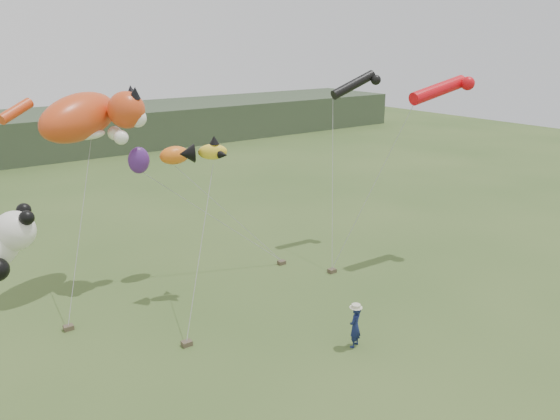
{
  "coord_description": "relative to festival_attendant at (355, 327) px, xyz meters",
  "views": [
    {
      "loc": [
        -11.09,
        -13.63,
        11.05
      ],
      "look_at": [
        1.0,
        3.0,
        4.62
      ],
      "focal_mm": 35.0,
      "sensor_mm": 36.0,
      "label": 1
    }
  ],
  "objects": [
    {
      "name": "cat_kite",
      "position": [
        -5.57,
        11.26,
        7.03
      ],
      "size": [
        5.84,
        4.12,
        2.64
      ],
      "color": "#D74418",
      "rests_on": "ground"
    },
    {
      "name": "festival_attendant",
      "position": [
        0.0,
        0.0,
        0.0
      ],
      "size": [
        0.71,
        0.59,
        1.65
      ],
      "primitive_type": "imported",
      "rotation": [
        0.0,
        0.0,
        3.52
      ],
      "color": "#141E4D",
      "rests_on": "ground"
    },
    {
      "name": "misc_kites",
      "position": [
        -2.89,
        10.32,
        5.03
      ],
      "size": [
        2.82,
        1.19,
        1.23
      ],
      "color": "orange",
      "rests_on": "ground"
    },
    {
      "name": "sandbag_anchors",
      "position": [
        -3.87,
        5.87,
        -0.73
      ],
      "size": [
        16.33,
        4.51,
        0.19
      ],
      "color": "brown",
      "rests_on": "ground"
    },
    {
      "name": "fish_kite",
      "position": [
        -2.13,
        7.38,
        5.68
      ],
      "size": [
        2.21,
        1.46,
        1.08
      ],
      "color": "yellow",
      "rests_on": "ground"
    },
    {
      "name": "tube_kites",
      "position": [
        9.19,
        5.92,
        7.94
      ],
      "size": [
        4.8,
        5.71,
        1.47
      ],
      "color": "black",
      "rests_on": "ground"
    },
    {
      "name": "ground",
      "position": [
        -1.83,
        0.64,
        -0.83
      ],
      "size": [
        120.0,
        120.0,
        0.0
      ],
      "primitive_type": "plane",
      "color": "#385123",
      "rests_on": "ground"
    }
  ]
}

